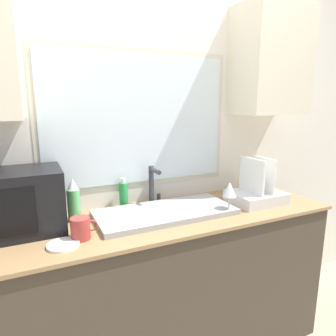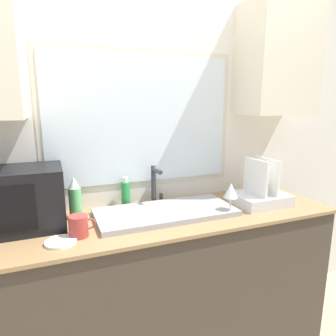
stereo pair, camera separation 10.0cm
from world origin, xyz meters
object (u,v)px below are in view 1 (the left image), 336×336
dish_rack (256,193)px  spray_bottle (74,201)px  microwave (6,203)px  wine_glass (230,190)px  soap_bottle (124,194)px  faucet (153,183)px  mug_near_sink (81,228)px

dish_rack → spray_bottle: 1.11m
microwave → dish_rack: (1.41, -0.14, -0.10)m
microwave → wine_glass: size_ratio=2.76×
dish_rack → wine_glass: size_ratio=1.73×
microwave → dish_rack: size_ratio=1.60×
spray_bottle → soap_bottle: 0.32m
soap_bottle → dish_rack: bearing=-19.0°
faucet → mug_near_sink: (-0.49, -0.31, -0.09)m
mug_near_sink → wine_glass: bearing=-1.4°
microwave → spray_bottle: bearing=6.1°
dish_rack → wine_glass: dish_rack is taller
faucet → microwave: microwave is taller
microwave → dish_rack: microwave is taller
microwave → soap_bottle: size_ratio=2.80×
faucet → microwave: (-0.80, -0.10, 0.01)m
microwave → spray_bottle: 0.32m
dish_rack → microwave: bearing=174.2°
microwave → mug_near_sink: (0.31, -0.21, -0.10)m
microwave → soap_bottle: microwave is taller
microwave → spray_bottle: microwave is taller
soap_bottle → mug_near_sink: bearing=-132.3°
faucet → mug_near_sink: bearing=-147.7°
microwave → spray_bottle: size_ratio=2.19×
faucet → spray_bottle: size_ratio=1.04×
microwave → mug_near_sink: microwave is taller
dish_rack → soap_bottle: dish_rack is taller
soap_bottle → mug_near_sink: size_ratio=1.46×
spray_bottle → wine_glass: 0.86m
dish_rack → mug_near_sink: 1.11m
faucet → spray_bottle: faucet is taller
microwave → mug_near_sink: 0.39m
dish_rack → mug_near_sink: size_ratio=2.56×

